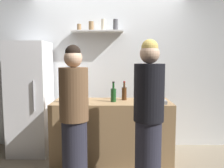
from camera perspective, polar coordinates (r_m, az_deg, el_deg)
back_wall_assembly at (r=4.10m, az=-0.90°, el=3.34°), size 4.80×0.32×2.60m
refrigerator at (r=3.98m, az=-18.95°, el=-3.24°), size 0.60×0.63×1.76m
counter at (r=3.54m, az=-0.00°, el=-11.27°), size 1.69×0.63×0.89m
baking_pan at (r=3.33m, az=9.84°, el=-4.12°), size 0.34×0.24×0.05m
utensil_holder at (r=3.52m, az=-7.90°, el=-3.02°), size 0.10×0.10×0.21m
wine_bottle_dark_glass at (r=3.42m, az=-11.63°, el=-2.15°), size 0.07×0.07×0.32m
wine_bottle_green_glass at (r=3.38m, az=0.34°, el=-2.50°), size 0.08×0.08×0.29m
wine_bottle_amber_glass at (r=3.52m, az=2.94°, el=-2.17°), size 0.07×0.07×0.28m
water_bottle_plastic at (r=3.68m, az=11.12°, el=-1.84°), size 0.08×0.08×0.24m
person_brown_jacket at (r=2.85m, az=-9.04°, el=-7.80°), size 0.34×0.34×1.66m
person_blonde at (r=2.73m, az=8.75°, el=-7.74°), size 0.34×0.34×1.72m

